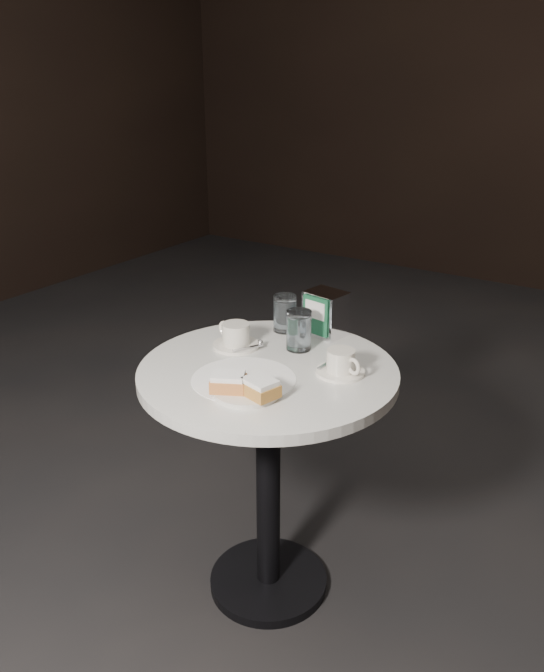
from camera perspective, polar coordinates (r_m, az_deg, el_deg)
The scene contains 9 objects.
ground at distance 2.18m, azimuth -0.31°, elevation -20.77°, with size 7.00×7.00×0.00m, color black.
cafe_table at distance 1.85m, azimuth -0.34°, elevation -8.33°, with size 0.70×0.70×0.74m.
sugar_spill at distance 1.69m, azimuth -2.48°, elevation -3.75°, with size 0.27×0.27×0.00m, color white.
beignet_plate at distance 1.60m, azimuth -2.35°, elevation -4.51°, with size 0.19×0.19×0.06m.
coffee_cup_left at distance 1.88m, azimuth -3.17°, elevation -0.06°, with size 0.16×0.16×0.07m.
coffee_cup_right at distance 1.72m, azimuth 6.04°, elevation -2.41°, with size 0.16×0.16×0.07m.
water_glass_left at distance 1.98m, azimuth 1.13°, elevation 1.94°, with size 0.08×0.08×0.11m.
water_glass_right at distance 1.85m, azimuth 2.35°, elevation 0.46°, with size 0.08×0.08×0.12m.
napkin_dispenser at distance 1.96m, azimuth 4.68°, elevation 1.98°, with size 0.13×0.11×0.13m.
Camera 1 is at (0.88, -1.32, 1.49)m, focal length 35.00 mm.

